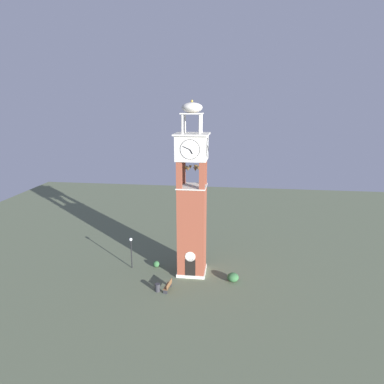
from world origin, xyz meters
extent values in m
plane|color=#5B664C|center=(0.00, 0.00, 0.00)|extent=(80.00, 80.00, 0.00)
cube|color=brown|center=(0.00, 0.00, 4.90)|extent=(2.87, 2.87, 9.79)
cube|color=silver|center=(0.00, 0.00, 0.17)|extent=(3.07, 3.07, 0.35)
cube|color=black|center=(0.00, -1.45, 1.15)|extent=(1.10, 0.04, 2.20)
cylinder|color=silver|center=(0.00, -1.45, 2.55)|extent=(1.10, 0.04, 1.10)
cube|color=brown|center=(-1.16, -1.16, 11.22)|extent=(0.56, 0.56, 2.85)
cube|color=brown|center=(1.16, -1.16, 11.22)|extent=(0.56, 0.56, 2.85)
cube|color=brown|center=(-1.16, 1.16, 11.22)|extent=(0.56, 0.56, 2.85)
cube|color=brown|center=(1.16, 1.16, 11.22)|extent=(0.56, 0.56, 2.85)
cube|color=silver|center=(0.00, 0.00, 9.85)|extent=(3.03, 3.03, 0.12)
cone|color=brown|center=(0.64, 0.06, 11.77)|extent=(0.37, 0.37, 0.43)
cone|color=brown|center=(0.32, 0.56, 11.77)|extent=(0.45, 0.45, 0.52)
cone|color=brown|center=(-0.25, 0.60, 11.77)|extent=(0.36, 0.36, 0.36)
cone|color=brown|center=(-0.64, 0.10, 11.77)|extent=(0.47, 0.47, 0.38)
cone|color=brown|center=(-0.35, -0.55, 11.77)|extent=(0.43, 0.43, 0.39)
cone|color=brown|center=(0.41, -0.50, 11.77)|extent=(0.42, 0.42, 0.41)
cube|color=silver|center=(0.00, 0.00, 13.91)|extent=(3.11, 3.11, 2.53)
cylinder|color=white|center=(0.00, -1.58, 13.91)|extent=(1.93, 0.05, 1.93)
torus|color=black|center=(0.00, -1.58, 13.91)|extent=(1.95, 0.06, 1.95)
cube|color=black|center=(0.13, -1.64, 13.71)|extent=(0.33, 0.03, 0.46)
cube|color=black|center=(-0.35, -1.64, 14.07)|extent=(0.73, 0.03, 0.36)
cylinder|color=white|center=(0.00, 1.58, 13.91)|extent=(1.93, 0.05, 1.93)
torus|color=black|center=(0.00, 1.58, 13.91)|extent=(1.95, 0.06, 1.95)
cube|color=black|center=(0.13, 1.64, 13.71)|extent=(0.33, 0.03, 0.46)
cube|color=black|center=(-0.35, 1.64, 14.07)|extent=(0.73, 0.03, 0.36)
cylinder|color=white|center=(-1.58, 0.00, 13.91)|extent=(0.05, 1.93, 1.93)
torus|color=black|center=(-1.58, 0.00, 13.91)|extent=(0.06, 1.95, 1.95)
cube|color=black|center=(-1.64, 0.13, 13.71)|extent=(0.03, 0.33, 0.46)
cube|color=black|center=(-1.64, -0.35, 14.07)|extent=(0.03, 0.73, 0.36)
cylinder|color=white|center=(1.58, 0.00, 13.91)|extent=(0.05, 1.93, 1.93)
torus|color=black|center=(1.58, 0.00, 13.91)|extent=(0.06, 1.95, 1.95)
cube|color=black|center=(1.64, 0.13, 13.71)|extent=(0.03, 0.33, 0.46)
cube|color=black|center=(1.64, -0.35, 14.07)|extent=(0.03, 0.73, 0.36)
cube|color=silver|center=(0.00, 0.00, 15.26)|extent=(3.47, 3.47, 0.16)
cylinder|color=silver|center=(-0.86, -0.86, 16.28)|extent=(0.22, 0.22, 1.87)
cylinder|color=silver|center=(0.86, -0.86, 16.28)|extent=(0.22, 0.22, 1.87)
cylinder|color=silver|center=(-0.86, 0.86, 16.28)|extent=(0.22, 0.22, 1.87)
cylinder|color=silver|center=(0.86, 0.86, 16.28)|extent=(0.22, 0.22, 1.87)
cube|color=silver|center=(0.00, 0.00, 17.27)|extent=(2.15, 2.15, 0.12)
ellipsoid|color=silver|center=(0.00, 0.00, 17.83)|extent=(2.07, 2.07, 1.00)
sphere|color=#B79338|center=(0.00, 0.00, 18.45)|extent=(0.24, 0.24, 0.24)
cube|color=brown|center=(-1.96, -4.06, 0.45)|extent=(0.64, 1.64, 0.06)
cube|color=brown|center=(-1.78, -4.08, 0.73)|extent=(0.25, 1.59, 0.44)
cube|color=#2D2D33|center=(-2.06, -4.77, 0.21)|extent=(0.40, 0.13, 0.42)
cube|color=#2D2D33|center=(-1.87, -3.34, 0.21)|extent=(0.40, 0.13, 0.42)
cylinder|color=black|center=(-6.94, 0.10, 1.65)|extent=(0.12, 0.12, 3.30)
sphere|color=silver|center=(-6.94, 0.10, 3.48)|extent=(0.36, 0.36, 0.36)
cylinder|color=#2D2D33|center=(-2.92, -4.39, 0.40)|extent=(0.52, 0.52, 0.80)
ellipsoid|color=#336638|center=(-0.65, 2.60, 0.42)|extent=(0.92, 0.92, 0.85)
ellipsoid|color=#336638|center=(4.55, -1.46, 0.46)|extent=(1.22, 1.22, 0.91)
ellipsoid|color=#336638|center=(-4.23, 0.65, 0.36)|extent=(0.72, 0.72, 0.73)
camera|label=1|loc=(4.31, -33.73, 18.21)|focal=31.42mm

